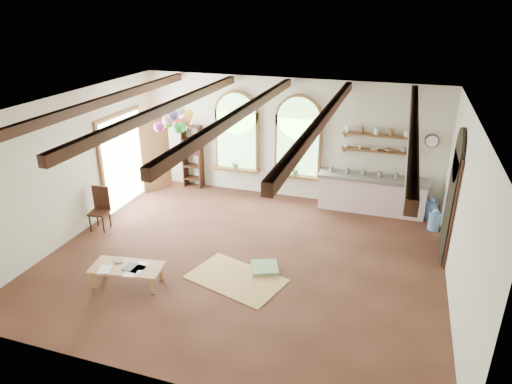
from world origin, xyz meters
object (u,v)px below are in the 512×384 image
at_px(balloon_cluster, 174,119).
at_px(coffee_table, 127,268).
at_px(side_chair, 100,217).
at_px(kitchen_counter, 371,193).

bearing_deg(balloon_cluster, coffee_table, -79.47).
height_order(side_chair, balloon_cluster, balloon_cluster).
bearing_deg(coffee_table, kitchen_counter, 49.40).
bearing_deg(side_chair, kitchen_counter, 26.56).
xyz_separation_m(side_chair, balloon_cluster, (1.23, 1.66, 2.04)).
height_order(kitchen_counter, balloon_cluster, balloon_cluster).
distance_m(kitchen_counter, balloon_cluster, 5.24).
height_order(kitchen_counter, coffee_table, kitchen_counter).
xyz_separation_m(kitchen_counter, side_chair, (-5.95, -2.98, -0.18)).
bearing_deg(coffee_table, side_chair, 136.42).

